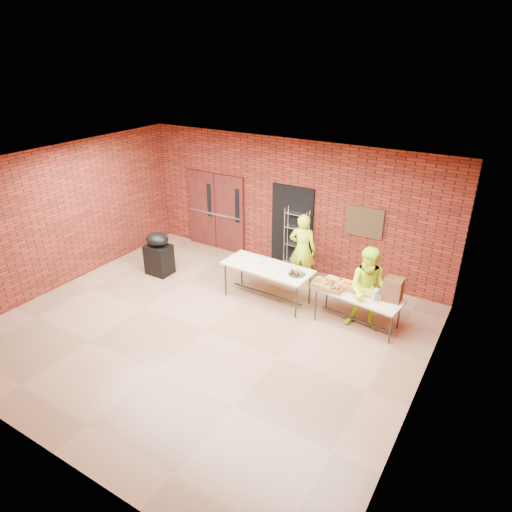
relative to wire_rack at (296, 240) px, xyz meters
The scene contains 19 objects.
room 3.43m from the wire_rack, 95.15° to the right, with size 8.08×7.08×3.28m.
double_doors 2.51m from the wire_rack, behind, with size 1.78×0.12×2.10m.
dark_doorway 0.34m from the wire_rack, 144.87° to the left, with size 1.10×0.06×2.10m, color black.
bronze_plaque 1.77m from the wire_rack, ahead, with size 0.85×0.04×0.70m, color #43311A.
wire_rack is the anchor object (origin of this frame).
table_left 1.64m from the wire_rack, 85.56° to the right, with size 2.00×0.90×0.81m.
table_right 2.66m from the wire_rack, 35.79° to the right, with size 1.80×0.93×0.71m.
basket_bananas 2.22m from the wire_rack, 48.34° to the right, with size 0.46×0.36×0.14m.
basket_oranges 2.37m from the wire_rack, 37.77° to the right, with size 0.43×0.33×0.13m.
basket_apples 2.39m from the wire_rack, 45.41° to the right, with size 0.40×0.31×0.12m.
muffin_tray 1.84m from the wire_rack, 62.96° to the right, with size 0.36×0.36×0.09m.
napkin_box 1.62m from the wire_rack, 94.61° to the right, with size 0.20×0.13×0.07m, color silver.
coffee_dispenser 3.13m from the wire_rack, 27.48° to the right, with size 0.34×0.31×0.45m, color brown.
cup_stack_front 2.99m from the wire_rack, 32.93° to the right, with size 0.08×0.08×0.24m, color silver.
cup_stack_mid 3.02m from the wire_rack, 34.16° to the right, with size 0.08×0.08×0.24m, color silver.
cup_stack_back 2.84m from the wire_rack, 32.53° to the right, with size 0.08×0.08×0.23m, color silver.
covered_grill 3.37m from the wire_rack, 145.48° to the right, with size 0.59×0.49×1.07m.
volunteer_woman 0.68m from the wire_rack, 51.25° to the right, with size 0.63×0.41×1.72m, color #BEEF1A.
volunteer_man 2.84m from the wire_rack, 33.68° to the right, with size 0.84×0.65×1.73m, color #BEEF1A.
Camera 1 is at (4.79, -5.93, 5.16)m, focal length 32.00 mm.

